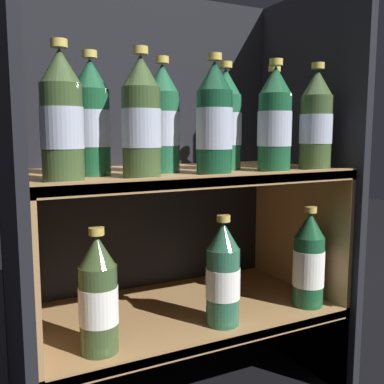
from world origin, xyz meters
name	(u,v)px	position (x,y,z in m)	size (l,w,h in m)	color
fridge_back_wall	(149,184)	(0.00, 0.38, 0.49)	(0.74, 0.02, 0.97)	black
fridge_side_left	(11,204)	(-0.36, 0.18, 0.49)	(0.02, 0.41, 0.97)	black
fridge_side_right	(304,184)	(0.36, 0.18, 0.49)	(0.02, 0.41, 0.97)	black
shelf_lower	(183,324)	(0.00, 0.17, 0.18)	(0.70, 0.37, 0.21)	#9E7547
shelf_upper	(183,230)	(0.00, 0.18, 0.40)	(0.70, 0.37, 0.54)	#9E7547
bottle_upper_front_0	(62,119)	(-0.28, 0.07, 0.65)	(0.07, 0.07, 0.24)	#384C28
bottle_upper_front_1	(141,120)	(-0.14, 0.07, 0.65)	(0.07, 0.07, 0.24)	#384C28
bottle_upper_front_2	(214,121)	(0.02, 0.07, 0.65)	(0.07, 0.07, 0.24)	#144228
bottle_upper_front_3	(275,122)	(0.17, 0.07, 0.65)	(0.07, 0.07, 0.24)	#194C2D
bottle_upper_front_4	(316,122)	(0.29, 0.07, 0.65)	(0.07, 0.07, 0.24)	#384C28
bottle_upper_back_0	(91,121)	(-0.21, 0.15, 0.65)	(0.07, 0.07, 0.24)	#194C2D
bottle_upper_back_1	(163,122)	(-0.06, 0.15, 0.65)	(0.07, 0.07, 0.24)	#1E5638
bottle_upper_back_2	(225,122)	(0.09, 0.15, 0.65)	(0.07, 0.07, 0.24)	#1E5638
bottle_upper_back_3	(273,123)	(0.23, 0.15, 0.65)	(0.07, 0.07, 0.24)	#144228
bottle_lower_front_0	(98,297)	(-0.23, 0.07, 0.32)	(0.07, 0.07, 0.24)	#384C28
bottle_lower_front_1	(223,276)	(0.04, 0.07, 0.32)	(0.07, 0.07, 0.24)	#285B42
bottle_lower_front_2	(309,262)	(0.28, 0.07, 0.32)	(0.07, 0.07, 0.24)	#194C2D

